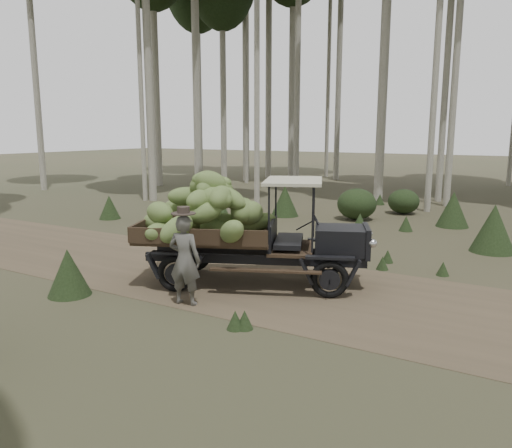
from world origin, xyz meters
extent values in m
plane|color=#473D2B|center=(0.00, 0.00, 0.00)|extent=(120.00, 120.00, 0.00)
cube|color=brown|center=(0.00, 0.00, 0.00)|extent=(70.00, 4.00, 0.01)
cube|color=black|center=(-0.58, 0.57, 0.92)|extent=(1.19, 1.17, 0.51)
cube|color=black|center=(-0.12, 0.77, 0.92)|extent=(0.45, 0.89, 0.57)
cube|color=black|center=(-1.78, 0.07, 1.02)|extent=(0.57, 1.22, 0.51)
cube|color=#38281C|center=(-2.97, -0.44, 0.92)|extent=(3.03, 2.54, 0.07)
cube|color=#38281C|center=(-3.29, 0.33, 1.09)|extent=(2.40, 1.06, 0.30)
cube|color=#38281C|center=(-2.64, -1.20, 1.09)|extent=(2.40, 1.06, 0.30)
cube|color=#38281C|center=(-4.16, -0.94, 1.09)|extent=(0.70, 1.55, 0.30)
cube|color=#BEB99E|center=(-1.41, 0.22, 2.05)|extent=(1.59, 1.86, 0.06)
cube|color=black|center=(-2.21, 0.27, 0.57)|extent=(3.95, 1.74, 0.17)
cube|color=black|center=(-1.94, -0.38, 0.57)|extent=(3.95, 1.74, 0.17)
torus|color=black|center=(-1.04, 1.18, 0.35)|extent=(0.70, 0.39, 0.70)
torus|color=black|center=(-0.47, -0.18, 0.35)|extent=(0.70, 0.39, 0.70)
torus|color=black|center=(-3.68, 0.06, 0.35)|extent=(0.70, 0.39, 0.70)
torus|color=black|center=(-3.10, -1.30, 0.35)|extent=(0.70, 0.39, 0.70)
sphere|color=beige|center=(-0.21, 1.18, 0.97)|extent=(0.17, 0.17, 0.17)
sphere|color=beige|center=(0.11, 0.42, 0.97)|extent=(0.17, 0.17, 0.17)
ellipsoid|color=olive|center=(-3.38, -0.05, 1.17)|extent=(0.40, 0.74, 0.49)
ellipsoid|color=olive|center=(-3.51, -0.21, 1.42)|extent=(0.72, 0.60, 0.52)
ellipsoid|color=olive|center=(-2.54, -0.60, 1.76)|extent=(0.61, 0.84, 0.57)
ellipsoid|color=olive|center=(-2.95, -0.36, 2.01)|extent=(0.81, 0.76, 0.50)
ellipsoid|color=olive|center=(-3.94, -0.74, 1.15)|extent=(0.81, 0.51, 0.51)
ellipsoid|color=olive|center=(-3.36, -0.31, 1.45)|extent=(0.77, 0.56, 0.37)
ellipsoid|color=olive|center=(-2.67, -0.62, 1.72)|extent=(0.84, 0.51, 0.47)
ellipsoid|color=olive|center=(-3.02, -0.41, 1.99)|extent=(0.85, 0.65, 0.59)
ellipsoid|color=olive|center=(-2.17, 0.18, 1.19)|extent=(0.85, 0.82, 0.48)
ellipsoid|color=olive|center=(-2.21, -0.06, 1.42)|extent=(0.60, 0.69, 0.48)
ellipsoid|color=olive|center=(-2.87, -0.74, 1.71)|extent=(0.44, 0.79, 0.45)
ellipsoid|color=olive|center=(-2.91, -0.47, 1.96)|extent=(0.47, 0.81, 0.57)
ellipsoid|color=olive|center=(-3.40, -1.28, 1.12)|extent=(0.60, 0.81, 0.42)
ellipsoid|color=olive|center=(-2.32, -0.15, 1.46)|extent=(0.71, 0.87, 0.65)
ellipsoid|color=olive|center=(-3.45, -0.51, 1.71)|extent=(0.80, 0.69, 0.39)
ellipsoid|color=olive|center=(-2.84, -0.38, 1.95)|extent=(0.89, 0.79, 0.55)
ellipsoid|color=olive|center=(-2.78, -0.47, 1.12)|extent=(0.69, 0.53, 0.38)
ellipsoid|color=olive|center=(-3.81, -0.32, 1.44)|extent=(0.74, 0.42, 0.47)
ellipsoid|color=olive|center=(-2.48, -0.34, 1.72)|extent=(0.80, 0.37, 0.62)
ellipsoid|color=olive|center=(-2.84, -0.46, 2.02)|extent=(0.84, 0.82, 0.61)
ellipsoid|color=olive|center=(-3.17, -1.15, 1.21)|extent=(0.75, 0.82, 0.40)
ellipsoid|color=olive|center=(-2.73, -0.85, 1.48)|extent=(0.85, 0.68, 0.58)
ellipsoid|color=olive|center=(-2.73, -0.54, 1.72)|extent=(0.87, 0.77, 0.59)
ellipsoid|color=olive|center=(-2.90, -0.26, 1.95)|extent=(0.81, 0.40, 0.46)
ellipsoid|color=olive|center=(-2.80, -0.27, 1.14)|extent=(0.88, 0.89, 0.65)
ellipsoid|color=olive|center=(-3.52, -1.19, 1.47)|extent=(0.74, 0.58, 0.45)
ellipsoid|color=olive|center=(-2.96, -1.39, 1.24)|extent=(0.73, 0.90, 0.70)
ellipsoid|color=olive|center=(-2.03, -0.99, 1.22)|extent=(0.84, 0.73, 0.65)
imported|color=#51504A|center=(-2.51, -1.74, 0.80)|extent=(0.64, 0.48, 1.59)
cylinder|color=#362C26|center=(-2.51, -1.74, 1.61)|extent=(0.50, 0.50, 0.02)
cylinder|color=#362C26|center=(-2.51, -1.74, 1.67)|extent=(0.25, 0.25, 0.13)
cylinder|color=#B2AD9E|center=(-2.57, 18.51, 8.98)|extent=(0.27, 0.27, 17.95)
cylinder|color=#B2AD9E|center=(-7.15, 8.69, 7.01)|extent=(0.22, 0.22, 14.03)
cylinder|color=#B2AD9E|center=(-12.30, 7.86, 7.17)|extent=(0.20, 0.20, 14.35)
cylinder|color=#B2AD9E|center=(-13.35, 15.58, 7.01)|extent=(0.35, 0.35, 14.01)
cylinder|color=#B2AD9E|center=(-0.68, 12.81, 7.38)|extent=(0.27, 0.27, 14.75)
cylinder|color=#B2AD9E|center=(-15.91, 12.93, 7.67)|extent=(0.38, 0.38, 15.33)
cylinder|color=#B2AD9E|center=(-1.24, 14.12, 7.80)|extent=(0.27, 0.27, 15.60)
cylinder|color=#B2AD9E|center=(-17.94, 19.23, 10.56)|extent=(0.34, 0.34, 21.11)
cylinder|color=#B2AD9E|center=(-10.21, 17.84, 8.12)|extent=(0.32, 0.32, 16.25)
cylinder|color=#B2AD9E|center=(-17.04, 18.30, 7.55)|extent=(0.33, 0.33, 15.09)
cylinder|color=#B2AD9E|center=(-9.93, 22.56, 9.87)|extent=(0.24, 0.24, 19.74)
cylinder|color=#B2AD9E|center=(-12.43, 16.55, 8.97)|extent=(0.23, 0.23, 17.94)
cone|color=#233319|center=(-3.11, 11.83, 0.22)|extent=(0.40, 0.40, 0.44)
cone|color=#233319|center=(-10.19, 3.80, 0.41)|extent=(0.73, 0.73, 0.81)
cone|color=#233319|center=(-4.68, -2.43, 0.44)|extent=(0.79, 0.79, 0.88)
ellipsoid|color=#233319|center=(-1.69, 9.98, 0.46)|extent=(1.12, 1.12, 0.90)
cone|color=#233319|center=(-5.24, 7.38, 0.55)|extent=(0.98, 0.98, 1.09)
cone|color=#233319|center=(-1.64, 4.94, 0.37)|extent=(0.67, 0.67, 0.75)
cone|color=#233319|center=(-6.57, 5.27, 0.43)|extent=(0.78, 0.78, 0.86)
cone|color=#233319|center=(-0.81, 6.78, 0.23)|extent=(0.42, 0.42, 0.47)
ellipsoid|color=#233319|center=(-2.77, 7.94, 0.54)|extent=(1.33, 1.33, 1.06)
cone|color=#233319|center=(1.72, 5.19, 0.60)|extent=(1.09, 1.09, 1.21)
cone|color=#233319|center=(1.56, 7.25, 0.31)|extent=(0.56, 0.56, 0.62)
cone|color=#233319|center=(0.28, 8.25, 0.56)|extent=(1.01, 1.01, 1.12)
ellipsoid|color=#233319|center=(-6.94, 4.25, 0.18)|extent=(0.44, 0.44, 0.35)
cone|color=#233319|center=(-5.66, 2.10, 0.15)|extent=(0.27, 0.27, 0.30)
cone|color=#233319|center=(-1.81, 2.44, 0.15)|extent=(0.27, 0.27, 0.30)
cone|color=#233319|center=(-1.04, -2.17, 0.15)|extent=(0.27, 0.27, 0.30)
cone|color=#233319|center=(-1.16, -2.25, 0.15)|extent=(0.27, 0.27, 0.30)
cone|color=#233319|center=(-1.24, 2.97, 0.15)|extent=(0.27, 0.27, 0.30)
cone|color=#233319|center=(-0.19, 2.20, 0.15)|extent=(0.27, 0.27, 0.30)
cone|color=#233319|center=(-3.03, 2.28, 0.15)|extent=(0.27, 0.27, 0.30)
cone|color=#233319|center=(-5.56, 2.80, 0.15)|extent=(0.27, 0.27, 0.30)
cone|color=#233319|center=(-0.25, 2.85, 0.15)|extent=(0.27, 0.27, 0.30)
cone|color=#233319|center=(1.04, 2.39, 0.15)|extent=(0.27, 0.27, 0.30)
cone|color=#233319|center=(-2.38, 2.18, 0.15)|extent=(0.27, 0.27, 0.30)
camera|label=1|loc=(2.76, -8.31, 2.99)|focal=35.00mm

